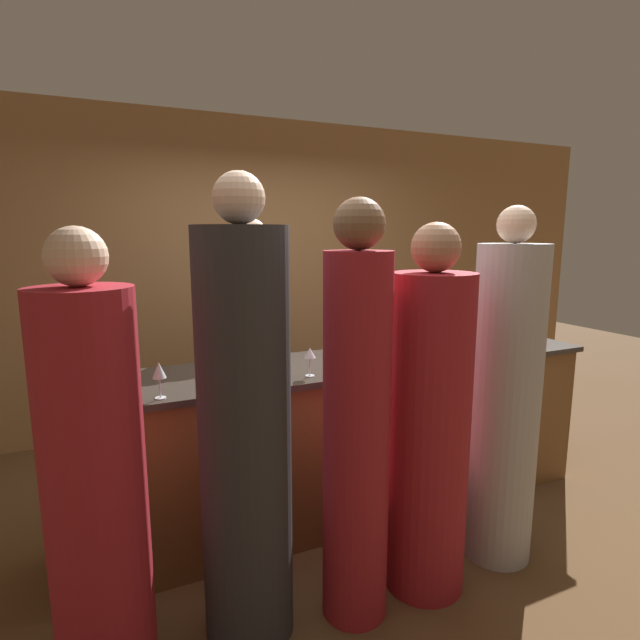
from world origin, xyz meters
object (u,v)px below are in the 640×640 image
(guest_4, at_px, (96,488))
(wine_bottle_0, at_px, (400,336))
(wine_bottle_1, at_px, (485,325))
(guest_0, at_px, (356,428))
(guest_2, at_px, (245,434))
(guest_3, at_px, (429,427))
(guest_1, at_px, (504,401))
(bartender, at_px, (255,360))

(guest_4, distance_m, wine_bottle_0, 1.99)
(wine_bottle_0, distance_m, wine_bottle_1, 0.81)
(guest_0, xyz_separation_m, guest_2, (-0.48, 0.09, 0.02))
(guest_3, distance_m, wine_bottle_1, 1.48)
(guest_1, relative_size, guest_4, 1.06)
(guest_0, relative_size, guest_2, 0.95)
(guest_0, xyz_separation_m, guest_3, (0.41, 0.02, -0.07))
(guest_0, height_order, wine_bottle_1, guest_0)
(wine_bottle_1, bearing_deg, guest_0, -149.71)
(guest_2, relative_size, guest_3, 1.10)
(guest_2, distance_m, wine_bottle_0, 1.45)
(guest_2, relative_size, wine_bottle_0, 6.64)
(guest_1, xyz_separation_m, guest_4, (-2.00, 0.01, -0.06))
(guest_1, height_order, wine_bottle_1, guest_1)
(guest_0, relative_size, guest_4, 1.07)
(wine_bottle_0, bearing_deg, guest_0, -132.99)
(bartender, height_order, wine_bottle_0, bartender)
(guest_3, height_order, wine_bottle_0, guest_3)
(guest_1, relative_size, wine_bottle_1, 6.36)
(bartender, height_order, guest_0, guest_0)
(guest_1, height_order, guest_2, guest_2)
(guest_2, height_order, wine_bottle_1, guest_2)
(bartender, distance_m, guest_0, 1.53)
(guest_3, relative_size, guest_4, 1.01)
(bartender, distance_m, wine_bottle_1, 1.70)
(guest_1, distance_m, wine_bottle_0, 0.81)
(guest_0, bearing_deg, wine_bottle_1, 30.29)
(guest_4, bearing_deg, guest_0, -3.83)
(guest_0, height_order, wine_bottle_0, guest_0)
(guest_2, bearing_deg, guest_1, -1.45)
(bartender, xyz_separation_m, guest_4, (-1.07, -1.46, -0.03))
(guest_1, bearing_deg, guest_4, 179.61)
(guest_0, relative_size, guest_3, 1.05)
(guest_0, bearing_deg, guest_3, 3.16)
(guest_2, bearing_deg, guest_3, -4.53)
(guest_2, xyz_separation_m, wine_bottle_0, (1.24, 0.72, 0.18))
(guest_4, height_order, wine_bottle_1, guest_4)
(bartender, relative_size, guest_3, 1.03)
(guest_1, height_order, guest_3, guest_1)
(bartender, bearing_deg, guest_2, 71.53)
(wine_bottle_0, bearing_deg, guest_3, -113.56)
(guest_1, distance_m, guest_2, 1.41)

